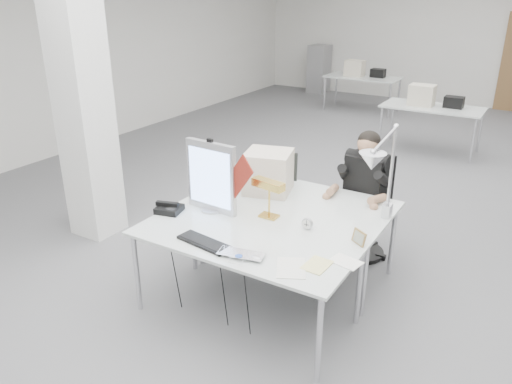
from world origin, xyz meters
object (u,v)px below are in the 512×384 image
(desk_phone, at_px, (169,209))
(bankers_lamp, at_px, (269,199))
(laptop, at_px, (239,258))
(office_chair, at_px, (364,209))
(beige_monitor, at_px, (268,172))
(desk_main, at_px, (245,238))
(architect_lamp, at_px, (382,175))
(monitor, at_px, (211,177))
(seated_person, at_px, (366,175))

(desk_phone, bearing_deg, bankers_lamp, 10.79)
(laptop, relative_size, desk_phone, 1.64)
(office_chair, xyz_separation_m, beige_monitor, (-0.78, -0.59, 0.44))
(desk_main, xyz_separation_m, architect_lamp, (0.85, 0.69, 0.48))
(monitor, bearing_deg, laptop, -38.88)
(office_chair, height_order, monitor, monitor)
(desk_main, height_order, office_chair, office_chair)
(seated_person, distance_m, laptop, 1.82)
(monitor, relative_size, bankers_lamp, 1.87)
(desk_main, xyz_separation_m, seated_person, (0.47, 1.46, 0.16))
(architect_lamp, bearing_deg, laptop, -111.10)
(beige_monitor, bearing_deg, desk_main, -86.56)
(seated_person, relative_size, beige_monitor, 2.08)
(desk_phone, distance_m, architect_lamp, 1.85)
(desk_main, xyz_separation_m, office_chair, (0.47, 1.51, -0.23))
(laptop, bearing_deg, bankers_lamp, 91.18)
(monitor, distance_m, laptop, 0.96)
(laptop, xyz_separation_m, beige_monitor, (-0.46, 1.25, 0.19))
(seated_person, xyz_separation_m, architect_lamp, (0.38, -0.76, 0.32))
(desk_main, distance_m, bankers_lamp, 0.46)
(seated_person, height_order, bankers_lamp, seated_person)
(office_chair, relative_size, architect_lamp, 1.10)
(seated_person, bearing_deg, desk_phone, -126.99)
(desk_main, distance_m, desk_phone, 0.83)
(desk_phone, height_order, architect_lamp, architect_lamp)
(monitor, height_order, architect_lamp, architect_lamp)
(office_chair, xyz_separation_m, seated_person, (0.00, -0.05, 0.38))
(monitor, distance_m, beige_monitor, 0.68)
(monitor, relative_size, architect_lamp, 0.67)
(desk_main, distance_m, seated_person, 1.54)
(bankers_lamp, distance_m, beige_monitor, 0.58)
(laptop, distance_m, beige_monitor, 1.34)
(bankers_lamp, bearing_deg, laptop, -67.53)
(bankers_lamp, xyz_separation_m, beige_monitor, (-0.29, 0.50, 0.03))
(bankers_lamp, bearing_deg, seated_person, 74.33)
(beige_monitor, bearing_deg, office_chair, 21.32)
(seated_person, height_order, laptop, seated_person)
(seated_person, bearing_deg, bankers_lamp, -109.52)
(desk_main, height_order, beige_monitor, beige_monitor)
(monitor, bearing_deg, desk_main, -25.33)
(monitor, bearing_deg, seated_person, 52.95)
(monitor, xyz_separation_m, architect_lamp, (1.38, 0.41, 0.16))
(desk_main, xyz_separation_m, desk_phone, (-0.83, 0.06, 0.04))
(office_chair, relative_size, monitor, 1.64)
(office_chair, bearing_deg, seated_person, -84.25)
(office_chair, height_order, desk_phone, office_chair)
(office_chair, relative_size, bankers_lamp, 3.07)
(desk_main, height_order, monitor, monitor)
(office_chair, height_order, beige_monitor, beige_monitor)
(monitor, height_order, desk_phone, monitor)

